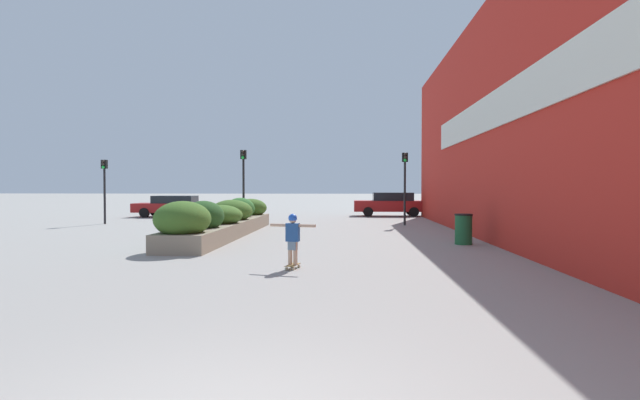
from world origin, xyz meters
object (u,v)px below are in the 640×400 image
Objects in this scene: trash_bin at (463,229)px; traffic_light_far_left at (104,180)px; traffic_light_left at (243,174)px; skateboarder at (293,234)px; car_leftmost at (391,204)px; traffic_light_right at (405,176)px; car_center_left at (173,206)px; skateboard at (293,266)px.

traffic_light_far_left is at bearing 153.06° from trash_bin.
skateboarder is at bearing -73.33° from traffic_light_left.
car_leftmost is 17.34m from traffic_light_far_left.
skateboarder is 0.33× the size of traffic_light_right.
trash_bin is at bearing -26.94° from traffic_light_far_left.
traffic_light_left is at bearing 138.34° from trash_bin.
trash_bin is 12.25m from traffic_light_left.
car_leftmost is 1.31× the size of traffic_light_right.
car_center_left is at bearing 97.50° from car_leftmost.
car_leftmost is 1.25× the size of traffic_light_left.
car_leftmost reaches higher than skateboarder.
car_leftmost is at bearing 92.86° from skateboard.
skateboarder is 0.25× the size of car_center_left.
traffic_light_left is (5.93, -6.49, 1.81)m from car_center_left.
trash_bin is 20.85m from car_center_left.
skateboard is 0.74m from skateboarder.
trash_bin is 16.39m from car_leftmost.
car_leftmost is (4.04, 21.59, 0.74)m from skateboard.
traffic_light_left is at bearing -137.57° from car_center_left.
car_leftmost is at bearing 27.86° from traffic_light_far_left.
skateboarder is 21.96m from car_leftmost.
skateboard is at bearing 99.88° from skateboarder.
traffic_light_left reaches higher than skateboarder.
traffic_light_far_left is (-16.30, 8.28, 1.75)m from trash_bin.
skateboard is 7.29m from trash_bin.
trash_bin reaches higher than skateboard.
car_leftmost is (-1.02, 16.36, 0.30)m from trash_bin.
skateboard is 0.17× the size of traffic_light_right.
traffic_light_right is (4.06, 13.47, 2.37)m from skateboard.
traffic_light_left is (-3.97, 13.26, 2.46)m from skateboard.
skateboarder reaches higher than skateboard.
traffic_light_far_left reaches higher than skateboard.
traffic_light_left is 1.14× the size of traffic_light_far_left.
traffic_light_far_left reaches higher than car_center_left.
traffic_light_right is 1.09× the size of traffic_light_far_left.
car_leftmost reaches higher than car_center_left.
skateboard is 17.71m from traffic_light_far_left.
car_center_left is 1.31× the size of traffic_light_right.
traffic_light_far_left is (-1.34, -6.24, 1.54)m from car_center_left.
traffic_light_right is (0.02, -8.12, 1.63)m from car_leftmost.
traffic_light_left is (-9.03, 8.03, 2.03)m from trash_bin.
car_leftmost reaches higher than trash_bin.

